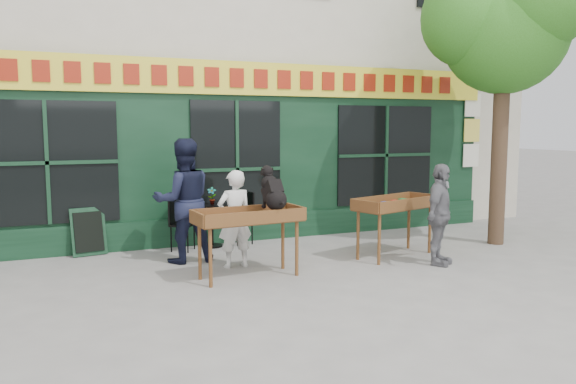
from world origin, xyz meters
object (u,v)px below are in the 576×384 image
at_px(book_cart_center, 249,220).
at_px(man_left, 183,201).
at_px(woman, 235,219).
at_px(bistro_table, 212,217).
at_px(dog, 273,186).
at_px(book_cart_right, 395,207).
at_px(man_right, 439,215).

distance_m(book_cart_center, man_left, 1.45).
relative_size(woman, man_left, 0.76).
height_order(book_cart_center, bistro_table, book_cart_center).
bearing_deg(book_cart_center, man_left, 111.39).
relative_size(dog, bistro_table, 0.79).
bearing_deg(dog, woman, 112.03).
xyz_separation_m(woman, book_cart_right, (2.65, -0.33, 0.08)).
relative_size(book_cart_center, man_right, 0.98).
distance_m(book_cart_center, man_right, 2.98).
distance_m(book_cart_right, man_right, 0.81).
xyz_separation_m(dog, woman, (-0.35, 0.70, -0.55)).
bearing_deg(dog, bistro_table, 92.59).
height_order(dog, man_left, man_left).
relative_size(book_cart_center, bistro_table, 2.03).
distance_m(man_right, man_left, 3.98).
height_order(book_cart_center, man_right, man_right).
height_order(book_cart_center, woman, woman).
bearing_deg(bistro_table, dog, -82.88).
bearing_deg(man_right, man_left, 116.85).
bearing_deg(woman, bistro_table, -97.09).
distance_m(book_cart_center, woman, 0.65).
height_order(woman, bistro_table, woman).
bearing_deg(man_right, book_cart_right, 74.49).
bearing_deg(woman, man_right, 155.26).
bearing_deg(woman, book_cart_center, 85.47).
bearing_deg(man_left, book_cart_right, 163.23).
distance_m(dog, man_left, 1.70).
distance_m(book_cart_right, man_left, 3.42).
bearing_deg(book_cart_center, woman, 85.47).
xyz_separation_m(man_right, man_left, (-3.58, 1.73, 0.19)).
bearing_deg(bistro_table, man_right, -42.46).
distance_m(dog, bistro_table, 2.38).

